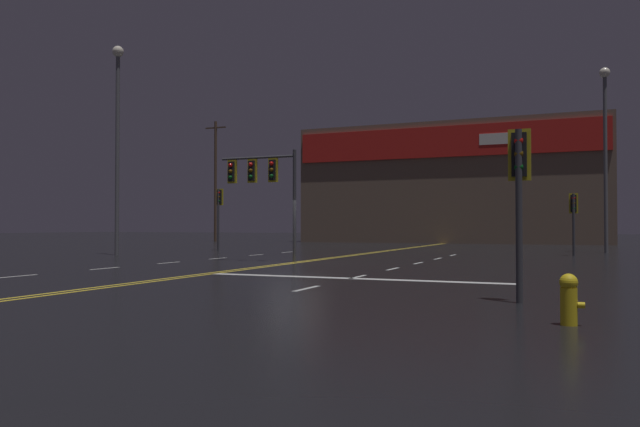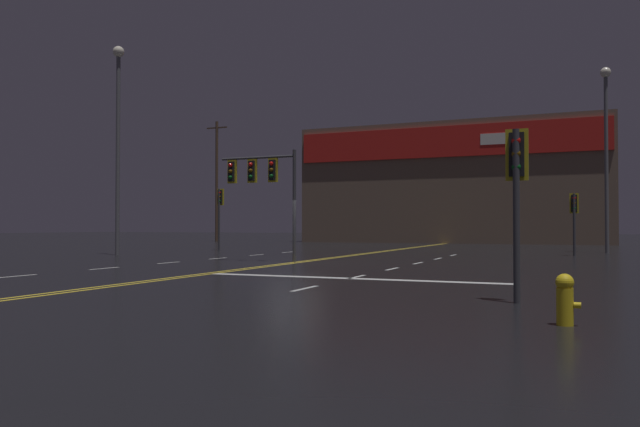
{
  "view_description": "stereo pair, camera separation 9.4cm",
  "coord_description": "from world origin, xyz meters",
  "px_view_note": "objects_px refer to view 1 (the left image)",
  "views": [
    {
      "loc": [
        10.46,
        -22.24,
        1.45
      ],
      "look_at": [
        0.0,
        2.75,
        2.0
      ],
      "focal_mm": 35.0,
      "sensor_mm": 36.0,
      "label": 1
    },
    {
      "loc": [
        10.55,
        -22.21,
        1.45
      ],
      "look_at": [
        0.0,
        2.75,
        2.0
      ],
      "focal_mm": 35.0,
      "sensor_mm": 36.0,
      "label": 2
    }
  ],
  "objects_px": {
    "traffic_signal_corner_northwest": "(219,205)",
    "fire_hydrant": "(569,298)",
    "traffic_signal_corner_southeast": "(519,175)",
    "traffic_signal_corner_northeast": "(574,210)",
    "traffic_signal_median": "(261,177)",
    "streetlight_median_approach": "(118,123)",
    "streetlight_near_right": "(605,135)"
  },
  "relations": [
    {
      "from": "fire_hydrant",
      "to": "traffic_signal_corner_northwest",
      "type": "bearing_deg",
      "value": 131.68
    },
    {
      "from": "traffic_signal_corner_southeast",
      "to": "streetlight_median_approach",
      "type": "distance_m",
      "value": 24.03
    },
    {
      "from": "traffic_signal_corner_southeast",
      "to": "streetlight_near_right",
      "type": "height_order",
      "value": "streetlight_near_right"
    },
    {
      "from": "traffic_signal_corner_southeast",
      "to": "streetlight_median_approach",
      "type": "bearing_deg",
      "value": 148.76
    },
    {
      "from": "streetlight_near_right",
      "to": "fire_hydrant",
      "type": "relative_size",
      "value": 13.35
    },
    {
      "from": "traffic_signal_median",
      "to": "traffic_signal_corner_northeast",
      "type": "distance_m",
      "value": 15.69
    },
    {
      "from": "traffic_signal_median",
      "to": "fire_hydrant",
      "type": "xyz_separation_m",
      "value": [
        12.01,
        -12.91,
        -3.09
      ]
    },
    {
      "from": "traffic_signal_corner_northwest",
      "to": "traffic_signal_median",
      "type": "bearing_deg",
      "value": -50.11
    },
    {
      "from": "traffic_signal_median",
      "to": "traffic_signal_corner_northwest",
      "type": "relative_size",
      "value": 1.23
    },
    {
      "from": "traffic_signal_corner_northeast",
      "to": "streetlight_median_approach",
      "type": "xyz_separation_m",
      "value": [
        -21.0,
        -8.26,
        4.35
      ]
    },
    {
      "from": "traffic_signal_median",
      "to": "streetlight_median_approach",
      "type": "xyz_separation_m",
      "value": [
        -9.14,
        1.94,
        3.1
      ]
    },
    {
      "from": "traffic_signal_corner_southeast",
      "to": "fire_hydrant",
      "type": "xyz_separation_m",
      "value": [
        0.91,
        -2.57,
        -2.03
      ]
    },
    {
      "from": "traffic_signal_median",
      "to": "streetlight_median_approach",
      "type": "bearing_deg",
      "value": 168.0
    },
    {
      "from": "traffic_signal_corner_northwest",
      "to": "fire_hydrant",
      "type": "relative_size",
      "value": 4.88
    },
    {
      "from": "traffic_signal_median",
      "to": "streetlight_near_right",
      "type": "xyz_separation_m",
      "value": [
        13.45,
        14.49,
        2.91
      ]
    },
    {
      "from": "traffic_signal_corner_northwest",
      "to": "traffic_signal_corner_northeast",
      "type": "relative_size",
      "value": 1.21
    },
    {
      "from": "traffic_signal_median",
      "to": "streetlight_near_right",
      "type": "bearing_deg",
      "value": 47.13
    },
    {
      "from": "traffic_signal_corner_northeast",
      "to": "streetlight_median_approach",
      "type": "distance_m",
      "value": 22.98
    },
    {
      "from": "traffic_signal_corner_northeast",
      "to": "streetlight_near_right",
      "type": "distance_m",
      "value": 6.18
    },
    {
      "from": "traffic_signal_corner_southeast",
      "to": "streetlight_near_right",
      "type": "bearing_deg",
      "value": 84.59
    },
    {
      "from": "traffic_signal_median",
      "to": "streetlight_median_approach",
      "type": "distance_m",
      "value": 9.84
    },
    {
      "from": "streetlight_near_right",
      "to": "fire_hydrant",
      "type": "xyz_separation_m",
      "value": [
        -1.45,
        -27.4,
        -6.0
      ]
    },
    {
      "from": "traffic_signal_median",
      "to": "streetlight_near_right",
      "type": "distance_m",
      "value": 19.99
    },
    {
      "from": "traffic_signal_corner_northwest",
      "to": "traffic_signal_corner_northeast",
      "type": "distance_m",
      "value": 19.72
    },
    {
      "from": "traffic_signal_median",
      "to": "traffic_signal_corner_southeast",
      "type": "height_order",
      "value": "traffic_signal_median"
    },
    {
      "from": "traffic_signal_corner_northwest",
      "to": "traffic_signal_corner_southeast",
      "type": "distance_m",
      "value": 27.34
    },
    {
      "from": "traffic_signal_corner_southeast",
      "to": "traffic_signal_corner_northeast",
      "type": "xyz_separation_m",
      "value": [
        0.76,
        20.53,
        -0.19
      ]
    },
    {
      "from": "traffic_signal_corner_northwest",
      "to": "fire_hydrant",
      "type": "bearing_deg",
      "value": -48.32
    },
    {
      "from": "streetlight_near_right",
      "to": "streetlight_median_approach",
      "type": "bearing_deg",
      "value": -150.94
    },
    {
      "from": "traffic_signal_corner_northwest",
      "to": "streetlight_near_right",
      "type": "relative_size",
      "value": 0.37
    },
    {
      "from": "traffic_signal_median",
      "to": "traffic_signal_corner_southeast",
      "type": "distance_m",
      "value": 15.2
    },
    {
      "from": "traffic_signal_corner_northeast",
      "to": "streetlight_median_approach",
      "type": "height_order",
      "value": "streetlight_median_approach"
    }
  ]
}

